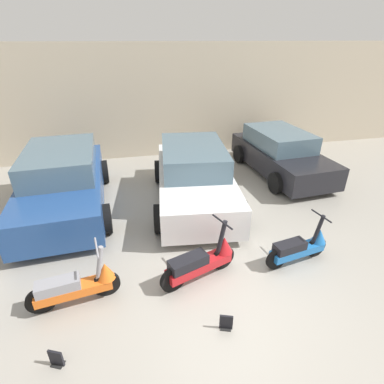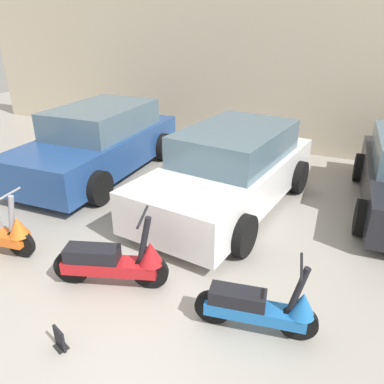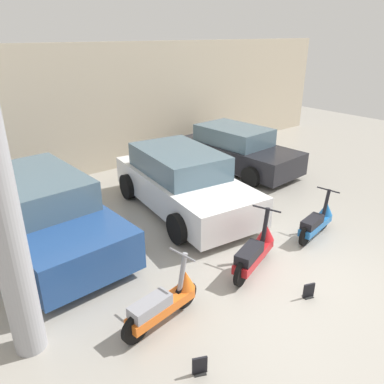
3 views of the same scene
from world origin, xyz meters
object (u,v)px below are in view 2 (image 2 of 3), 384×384
object	(u,v)px
car_rear_left	(99,142)
car_rear_center	(230,170)
scooter_front_center	(261,307)
scooter_front_right	(115,261)
placard_near_right_scooter	(60,340)

from	to	relation	value
car_rear_left	car_rear_center	bearing A→B (deg)	81.14
car_rear_center	scooter_front_center	bearing A→B (deg)	32.99
scooter_front_right	car_rear_center	xyz separation A→B (m)	(0.53, 2.91, 0.32)
scooter_front_right	placard_near_right_scooter	distance (m)	1.17
scooter_front_right	scooter_front_center	xyz separation A→B (m)	(1.94, 0.01, -0.04)
scooter_front_right	car_rear_left	size ratio (longest dim) A/B	0.33
scooter_front_center	placard_near_right_scooter	bearing A→B (deg)	-158.39
placard_near_right_scooter	car_rear_left	bearing A→B (deg)	122.61
scooter_front_center	car_rear_center	size ratio (longest dim) A/B	0.31
scooter_front_center	scooter_front_right	bearing A→B (deg)	170.34
scooter_front_right	scooter_front_center	world-z (taller)	scooter_front_right
car_rear_center	placard_near_right_scooter	distance (m)	4.12
car_rear_left	car_rear_center	size ratio (longest dim) A/B	1.00
placard_near_right_scooter	scooter_front_right	bearing A→B (deg)	93.73
scooter_front_right	car_rear_left	xyz separation A→B (m)	(-2.74, 3.26, 0.34)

